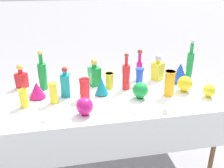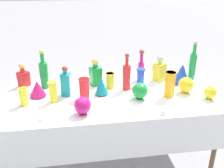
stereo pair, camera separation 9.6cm
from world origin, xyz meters
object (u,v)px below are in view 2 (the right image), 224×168
round_bowl_0 (83,106)px  round_bowl_1 (140,91)px  tall_bottle_0 (44,73)px  slender_vase_4 (24,96)px  square_decanter_0 (95,74)px  tall_bottle_3 (127,76)px  square_decanter_3 (23,77)px  tall_bottle_2 (141,67)px  tall_bottle_1 (193,64)px  slender_vase_2 (141,76)px  slender_vase_0 (53,91)px  fluted_vase_1 (38,88)px  square_decanter_1 (66,83)px  cardboard_box_behind_left (76,99)px  round_bowl_2 (186,85)px  round_bowl_3 (210,93)px  fluted_vase_0 (182,74)px  cardboard_box_behind_right (91,103)px  square_decanter_2 (159,70)px  slender_vase_3 (84,88)px  slender_vase_1 (170,84)px  slender_vase_5 (110,80)px  fluted_vase_2 (102,86)px

round_bowl_0 → round_bowl_1: round_bowl_1 is taller
tall_bottle_0 → slender_vase_4: bearing=-112.3°
square_decanter_0 → slender_vase_4: size_ratio=1.79×
tall_bottle_3 → square_decanter_3: bearing=166.8°
tall_bottle_2 → slender_vase_4: tall_bottle_2 is taller
tall_bottle_1 → slender_vase_2: size_ratio=2.46×
tall_bottle_2 → square_decanter_0: 0.50m
slender_vase_0 → square_decanter_0: bearing=38.9°
fluted_vase_1 → square_decanter_1: bearing=-2.3°
square_decanter_1 → slender_vase_2: 0.76m
tall_bottle_1 → square_decanter_0: tall_bottle_1 is taller
tall_bottle_3 → cardboard_box_behind_left: size_ratio=0.81×
round_bowl_2 → round_bowl_3: 0.23m
slender_vase_0 → slender_vase_2: slender_vase_0 is taller
fluted_vase_0 → round_bowl_2: bearing=-103.0°
square_decanter_1 → square_decanter_3: square_decanter_1 is taller
cardboard_box_behind_left → round_bowl_3: bearing=-47.7°
tall_bottle_1 → slender_vase_4: size_ratio=2.69×
slender_vase_2 → round_bowl_1: (-0.09, -0.31, -0.01)m
square_decanter_3 → cardboard_box_behind_right: size_ratio=0.51×
fluted_vase_0 → cardboard_box_behind_left: fluted_vase_0 is taller
square_decanter_2 → round_bowl_2: (0.15, -0.34, -0.03)m
round_bowl_2 → slender_vase_2: bearing=146.4°
slender_vase_3 → fluted_vase_1: bearing=167.4°
cardboard_box_behind_left → cardboard_box_behind_right: size_ratio=0.94×
slender_vase_1 → slender_vase_2: (-0.19, 0.30, -0.03)m
slender_vase_5 → square_decanter_0: bearing=140.4°
slender_vase_0 → cardboard_box_behind_left: 1.36m
tall_bottle_0 → slender_vase_5: bearing=-9.5°
square_decanter_2 → round_bowl_1: size_ratio=1.80×
round_bowl_1 → slender_vase_1: bearing=2.4°
square_decanter_0 → slender_vase_2: size_ratio=1.64×
square_decanter_3 → slender_vase_2: 1.18m
slender_vase_0 → fluted_vase_0: fluted_vase_0 is taller
fluted_vase_2 → cardboard_box_behind_right: size_ratio=0.36×
slender_vase_2 → slender_vase_4: bearing=-165.7°
tall_bottle_3 → cardboard_box_behind_right: bearing=107.4°
square_decanter_1 → slender_vase_2: bearing=10.5°
square_decanter_1 → fluted_vase_0: 1.18m
tall_bottle_2 → slender_vase_2: tall_bottle_2 is taller
square_decanter_2 → fluted_vase_2: 0.70m
square_decanter_2 → fluted_vase_2: size_ratio=1.58×
tall_bottle_1 → square_decanter_1: 1.35m
slender_vase_5 → cardboard_box_behind_left: 1.20m
square_decanter_1 → fluted_vase_2: 0.33m
tall_bottle_2 → square_decanter_2: size_ratio=1.19×
slender_vase_0 → round_bowl_0: 0.36m
slender_vase_1 → fluted_vase_2: bearing=168.4°
tall_bottle_1 → fluted_vase_1: size_ratio=2.71×
slender_vase_5 → tall_bottle_2: bearing=27.3°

